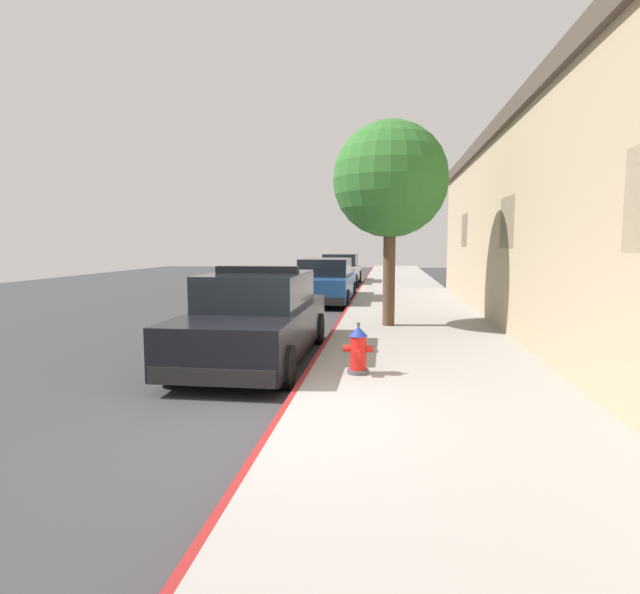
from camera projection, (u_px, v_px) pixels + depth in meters
ground_plane at (218, 313)px, 16.24m from camera, size 30.17×60.00×0.20m
sidewalk_pavement at (410, 310)px, 15.44m from camera, size 3.65×60.00×0.17m
curb_painted_edge at (348, 309)px, 15.68m from camera, size 0.08×60.00×0.17m
police_cruiser at (257, 319)px, 9.11m from camera, size 1.94×4.84×1.68m
parked_car_silver_ahead at (325, 282)px, 18.06m from camera, size 1.94×4.84×1.56m
parked_car_dark_far at (341, 270)px, 26.31m from camera, size 1.94×4.84×1.56m
fire_hydrant at (358, 350)px, 7.52m from camera, size 0.44×0.40×0.76m
street_tree at (390, 180)px, 11.70m from camera, size 2.64×2.64×4.69m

